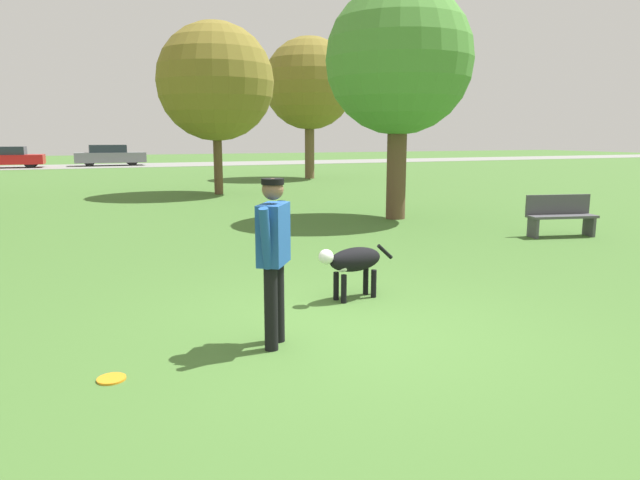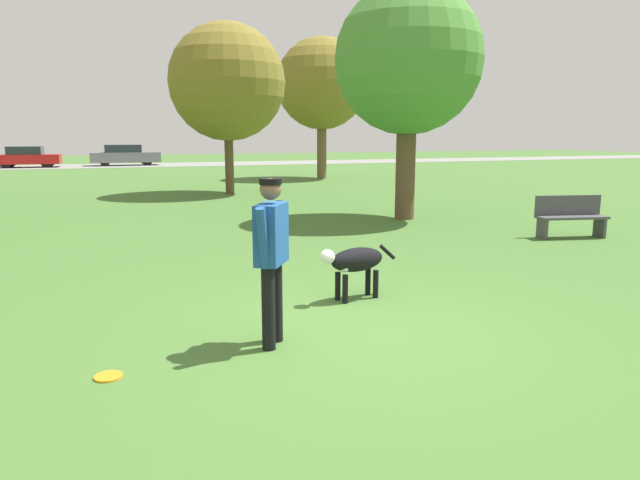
{
  "view_description": "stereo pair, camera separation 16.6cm",
  "coord_description": "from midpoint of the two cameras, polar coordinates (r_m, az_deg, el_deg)",
  "views": [
    {
      "loc": [
        -2.51,
        -5.13,
        2.02
      ],
      "look_at": [
        -0.17,
        0.52,
        0.9
      ],
      "focal_mm": 32.0,
      "sensor_mm": 36.0,
      "label": 1
    },
    {
      "loc": [
        -2.36,
        -5.19,
        2.02
      ],
      "look_at": [
        -0.17,
        0.52,
        0.9
      ],
      "focal_mm": 32.0,
      "sensor_mm": 36.0,
      "label": 2
    }
  ],
  "objects": [
    {
      "name": "ground_plane",
      "position": [
        6.06,
        4.1,
        -9.15
      ],
      "size": [
        120.0,
        120.0,
        0.0
      ],
      "primitive_type": "plane",
      "color": "#426B2D"
    },
    {
      "name": "parked_car_red",
      "position": [
        41.55,
        -27.14,
        7.39
      ],
      "size": [
        3.97,
        2.01,
        1.35
      ],
      "rotation": [
        0.0,
        0.0,
        -0.04
      ],
      "color": "red",
      "rests_on": "ground_plane"
    },
    {
      "name": "park_bench",
      "position": [
        12.54,
        24.09,
        2.28
      ],
      "size": [
        1.46,
        0.71,
        0.84
      ],
      "rotation": [
        0.0,
        0.0,
        -0.23
      ],
      "color": "#47474C",
      "rests_on": "ground_plane"
    },
    {
      "name": "tree_mid_center",
      "position": [
        20.42,
        -9.05,
        15.31
      ],
      "size": [
        3.98,
        3.98,
        5.82
      ],
      "color": "brown",
      "rests_on": "ground_plane"
    },
    {
      "name": "person",
      "position": [
        5.44,
        -4.01,
        -0.84
      ],
      "size": [
        0.46,
        0.62,
        1.63
      ],
      "rotation": [
        0.0,
        0.0,
        0.97
      ],
      "color": "black",
      "rests_on": "ground_plane"
    },
    {
      "name": "dog",
      "position": [
        7.09,
        4.14,
        -2.19
      ],
      "size": [
        1.13,
        0.43,
        0.68
      ],
      "rotation": [
        0.0,
        0.0,
        3.33
      ],
      "color": "black",
      "rests_on": "ground_plane"
    },
    {
      "name": "tree_far_right",
      "position": [
        27.64,
        0.36,
        15.34
      ],
      "size": [
        4.26,
        4.26,
        6.56
      ],
      "color": "brown",
      "rests_on": "ground_plane"
    },
    {
      "name": "tree_near_right",
      "position": [
        14.23,
        9.17,
        17.25
      ],
      "size": [
        3.5,
        3.5,
        5.54
      ],
      "color": "brown",
      "rests_on": "ground_plane"
    },
    {
      "name": "far_road_strip",
      "position": [
        41.76,
        -17.74,
        7.13
      ],
      "size": [
        120.0,
        6.0,
        0.01
      ],
      "color": "gray",
      "rests_on": "ground_plane"
    },
    {
      "name": "parked_car_grey",
      "position": [
        41.8,
        -18.84,
        8.03
      ],
      "size": [
        4.61,
        1.84,
        1.42
      ],
      "rotation": [
        0.0,
        0.0,
        0.02
      ],
      "color": "slate",
      "rests_on": "ground_plane"
    },
    {
      "name": "frisbee",
      "position": [
        5.26,
        -19.54,
        -12.74
      ],
      "size": [
        0.24,
        0.24,
        0.02
      ],
      "color": "orange",
      "rests_on": "ground_plane"
    }
  ]
}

